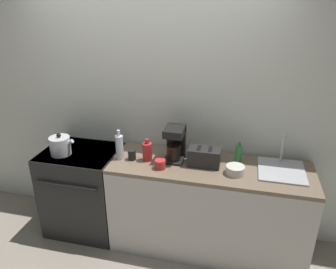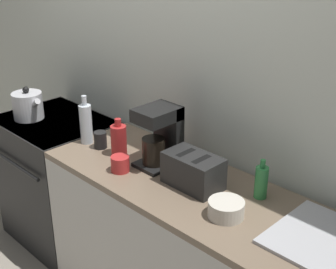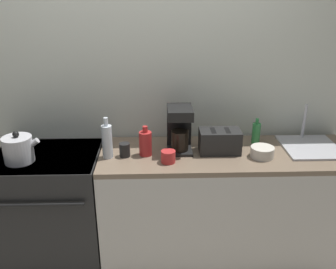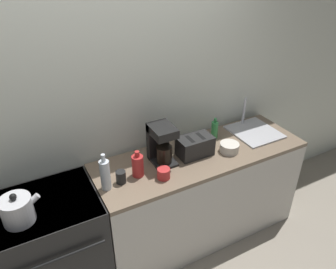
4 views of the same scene
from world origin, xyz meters
The scene contains 13 objects.
wall_back centered at (0.00, 0.67, 1.30)m, with size 8.00×0.05×2.60m.
stove centered at (-0.65, 0.30, 0.47)m, with size 0.74×0.64×0.91m.
counter_block centered at (0.65, 0.31, 0.45)m, with size 1.83×0.62×0.91m.
kettle centered at (-0.79, 0.21, 1.00)m, with size 0.25×0.20×0.22m.
toaster centered at (0.59, 0.32, 0.99)m, with size 0.29×0.17×0.16m.
coffee_maker centered at (0.30, 0.37, 1.08)m, with size 0.18×0.23×0.33m.
sink_tray centered at (1.27, 0.37, 0.92)m, with size 0.40×0.43×0.28m.
bottle_clear centered at (-0.20, 0.25, 1.03)m, with size 0.07×0.07×0.29m.
bottle_red centered at (0.06, 0.28, 1.00)m, with size 0.09×0.09×0.22m.
bottle_green centered at (0.89, 0.46, 0.99)m, with size 0.06×0.06×0.20m.
cup_black centered at (-0.08, 0.26, 0.96)m, with size 0.07×0.07×0.10m.
cup_red centered at (0.22, 0.16, 0.95)m, with size 0.10×0.10×0.08m.
bowl centered at (0.87, 0.22, 0.95)m, with size 0.16×0.16×0.08m.
Camera 2 is at (1.92, -1.19, 2.08)m, focal length 50.00 mm.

